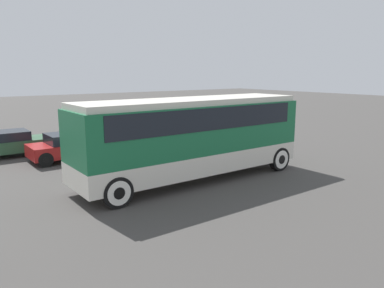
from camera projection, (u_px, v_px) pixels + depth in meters
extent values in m
plane|color=#423F3D|center=(192.00, 180.00, 15.05)|extent=(120.00, 120.00, 0.00)
cube|color=silver|center=(192.00, 160.00, 14.89)|extent=(9.52, 2.45, 0.78)
cube|color=#19663D|center=(192.00, 127.00, 14.64)|extent=(9.52, 2.45, 1.82)
cube|color=black|center=(192.00, 116.00, 14.56)|extent=(8.38, 2.49, 0.82)
cube|color=beige|center=(192.00, 101.00, 14.45)|extent=(9.33, 2.26, 0.22)
cube|color=#19663D|center=(271.00, 124.00, 17.39)|extent=(0.36, 2.36, 2.08)
cylinder|color=black|center=(279.00, 159.00, 16.37)|extent=(1.03, 0.28, 1.03)
cylinder|color=silver|center=(279.00, 159.00, 16.37)|extent=(0.80, 0.30, 0.80)
cylinder|color=black|center=(279.00, 159.00, 16.37)|extent=(0.39, 0.32, 0.39)
cylinder|color=black|center=(243.00, 150.00, 18.13)|extent=(1.03, 0.28, 1.03)
cylinder|color=silver|center=(243.00, 150.00, 18.13)|extent=(0.80, 0.30, 0.80)
cylinder|color=black|center=(243.00, 150.00, 18.13)|extent=(0.39, 0.32, 0.39)
cylinder|color=black|center=(117.00, 192.00, 11.85)|extent=(1.03, 0.28, 1.03)
cylinder|color=silver|center=(117.00, 192.00, 11.85)|extent=(0.80, 0.30, 0.80)
cylinder|color=black|center=(117.00, 192.00, 11.85)|extent=(0.39, 0.32, 0.39)
cylinder|color=black|center=(90.00, 177.00, 13.61)|extent=(1.03, 0.28, 1.03)
cylinder|color=silver|center=(90.00, 177.00, 13.61)|extent=(0.80, 0.30, 0.80)
cylinder|color=black|center=(90.00, 177.00, 13.61)|extent=(0.39, 0.32, 0.39)
cube|color=#2D5638|center=(7.00, 146.00, 19.12)|extent=(4.66, 1.87, 0.58)
cube|color=black|center=(2.00, 136.00, 18.91)|extent=(2.42, 1.68, 0.45)
cylinder|color=black|center=(49.00, 148.00, 19.56)|extent=(0.71, 0.22, 0.71)
cylinder|color=black|center=(49.00, 148.00, 19.56)|extent=(0.27, 0.26, 0.27)
cylinder|color=black|center=(40.00, 143.00, 20.90)|extent=(0.71, 0.22, 0.71)
cylinder|color=black|center=(40.00, 143.00, 20.90)|extent=(0.27, 0.26, 0.27)
cube|color=maroon|center=(75.00, 148.00, 18.55)|extent=(4.30, 1.87, 0.60)
cube|color=black|center=(71.00, 138.00, 18.35)|extent=(2.24, 1.69, 0.46)
cylinder|color=black|center=(114.00, 151.00, 18.91)|extent=(0.68, 0.22, 0.68)
cylinder|color=black|center=(114.00, 151.00, 18.91)|extent=(0.26, 0.26, 0.26)
cylinder|color=black|center=(100.00, 146.00, 20.24)|extent=(0.68, 0.22, 0.68)
cylinder|color=black|center=(100.00, 146.00, 20.24)|extent=(0.26, 0.26, 0.26)
cylinder|color=black|center=(45.00, 160.00, 16.95)|extent=(0.68, 0.22, 0.68)
cylinder|color=black|center=(45.00, 160.00, 16.95)|extent=(0.26, 0.26, 0.26)
cylinder|color=black|center=(36.00, 153.00, 18.28)|extent=(0.68, 0.22, 0.68)
cylinder|color=black|center=(36.00, 153.00, 18.28)|extent=(0.26, 0.26, 0.26)
cube|color=silver|center=(175.00, 141.00, 20.53)|extent=(4.53, 1.82, 0.56)
cube|color=black|center=(172.00, 133.00, 20.33)|extent=(2.35, 1.64, 0.46)
cylinder|color=black|center=(210.00, 144.00, 21.00)|extent=(0.60, 0.22, 0.60)
cylinder|color=black|center=(210.00, 144.00, 21.00)|extent=(0.23, 0.26, 0.23)
cylinder|color=black|center=(193.00, 139.00, 22.29)|extent=(0.60, 0.22, 0.60)
cylinder|color=black|center=(193.00, 139.00, 22.29)|extent=(0.23, 0.26, 0.23)
cylinder|color=black|center=(154.00, 152.00, 18.85)|extent=(0.60, 0.22, 0.60)
cylinder|color=black|center=(154.00, 152.00, 18.85)|extent=(0.23, 0.26, 0.23)
cylinder|color=black|center=(138.00, 147.00, 20.14)|extent=(0.60, 0.22, 0.60)
cylinder|color=black|center=(138.00, 147.00, 20.14)|extent=(0.23, 0.26, 0.23)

